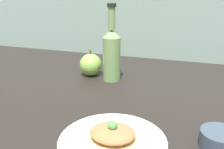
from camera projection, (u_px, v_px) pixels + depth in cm
name	position (u px, v px, depth cm)	size (l,w,h in cm)	color
ground_plane	(101.00, 113.00, 75.03)	(180.00, 110.00, 4.00)	black
plate	(112.00, 143.00, 56.00)	(23.29, 23.29, 2.31)	white
plated_food	(113.00, 135.00, 55.35)	(17.46, 17.46, 4.57)	#D6BC7F
cider_bottle	(112.00, 52.00, 90.95)	(6.16, 6.16, 26.70)	#729E5B
apple	(91.00, 65.00, 97.36)	(8.21, 8.21, 9.78)	#84B74C
dipping_bowl	(219.00, 139.00, 56.02)	(8.37, 8.37, 3.75)	#384756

